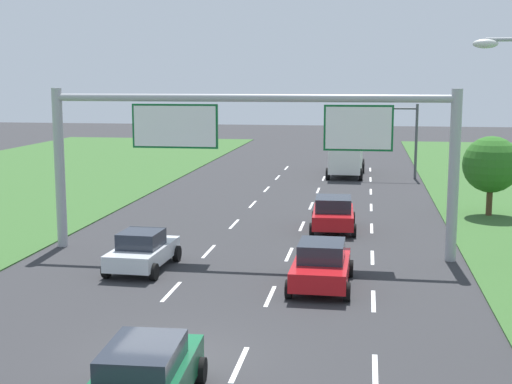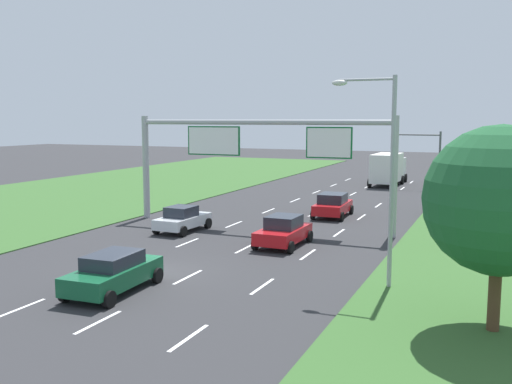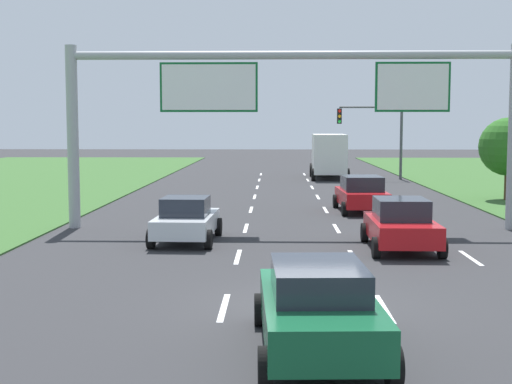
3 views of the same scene
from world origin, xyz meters
TOP-DOWN VIEW (x-y plane):
  - ground_plane at (0.00, 0.00)m, footprint 200.00×200.00m
  - lane_dashes_inner_left at (-1.75, 12.00)m, footprint 0.14×62.40m
  - lane_dashes_inner_right at (1.75, 12.00)m, footprint 0.14×62.40m
  - lane_dashes_slip at (5.25, 12.00)m, footprint 0.14×62.40m
  - car_near_red at (3.40, 7.39)m, footprint 2.23×4.15m
  - car_lead_silver at (3.35, 17.35)m, footprint 2.35×4.32m
  - car_mid_lane at (0.12, -3.01)m, footprint 2.36×4.56m
  - car_far_ahead at (-3.65, 8.72)m, footprint 2.20×4.05m
  - box_truck at (3.39, 38.34)m, footprint 2.82×7.85m
  - sign_gantry at (0.04, 11.96)m, footprint 17.24×0.44m
  - traffic_light_mast at (6.61, 36.79)m, footprint 4.76×0.49m
  - roadside_tree_far at (11.56, 22.24)m, footprint 3.05×3.05m

SIDE VIEW (x-z plane):
  - ground_plane at x=0.00m, z-range 0.00..0.00m
  - lane_dashes_inner_left at x=-1.75m, z-range 0.00..0.01m
  - lane_dashes_inner_right at x=1.75m, z-range 0.00..0.01m
  - lane_dashes_slip at x=5.25m, z-range 0.00..0.01m
  - car_far_ahead at x=-3.65m, z-range -0.01..1.54m
  - car_mid_lane at x=0.12m, z-range 0.02..1.59m
  - car_near_red at x=3.40m, z-range -0.01..1.63m
  - car_lead_silver at x=3.35m, z-range 0.01..1.66m
  - box_truck at x=3.39m, z-range 0.12..3.40m
  - roadside_tree_far at x=11.56m, z-range 0.65..5.02m
  - traffic_light_mast at x=6.61m, z-range 1.07..6.67m
  - sign_gantry at x=0.04m, z-range 1.39..8.39m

